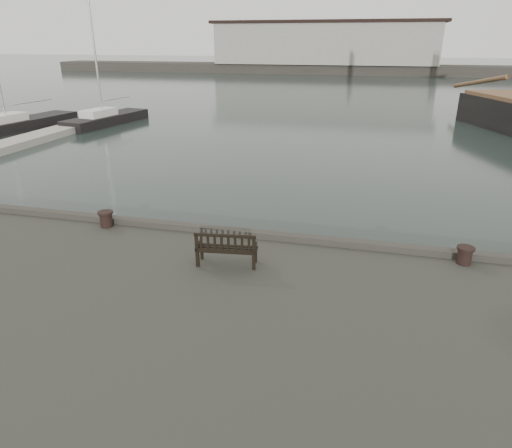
{
  "coord_description": "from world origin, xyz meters",
  "views": [
    {
      "loc": [
        3.44,
        -11.74,
        6.79
      ],
      "look_at": [
        0.59,
        -0.5,
        2.1
      ],
      "focal_mm": 32.0,
      "sensor_mm": 36.0,
      "label": 1
    }
  ],
  "objects_px": {
    "bollard_left": "(106,219)",
    "bollard_right": "(465,255)",
    "yacht_b": "(14,127)",
    "yacht_d": "(107,121)",
    "bench": "(227,254)"
  },
  "relations": [
    {
      "from": "bollard_right",
      "to": "yacht_b",
      "type": "relative_size",
      "value": 0.03
    },
    {
      "from": "bollard_right",
      "to": "yacht_d",
      "type": "xyz_separation_m",
      "value": [
        -24.89,
        24.3,
        -1.56
      ]
    },
    {
      "from": "yacht_b",
      "to": "yacht_d",
      "type": "distance_m",
      "value": 7.23
    },
    {
      "from": "bench",
      "to": "bollard_left",
      "type": "relative_size",
      "value": 3.27
    },
    {
      "from": "bollard_left",
      "to": "bollard_right",
      "type": "distance_m",
      "value": 10.04
    },
    {
      "from": "bench",
      "to": "yacht_b",
      "type": "distance_m",
      "value": 32.7
    },
    {
      "from": "bollard_right",
      "to": "yacht_b",
      "type": "height_order",
      "value": "yacht_b"
    },
    {
      "from": "bollard_left",
      "to": "yacht_d",
      "type": "bearing_deg",
      "value": 121.43
    },
    {
      "from": "bollard_left",
      "to": "yacht_b",
      "type": "relative_size",
      "value": 0.03
    },
    {
      "from": "bench",
      "to": "bollard_left",
      "type": "xyz_separation_m",
      "value": [
        -4.28,
        1.51,
        -0.04
      ]
    },
    {
      "from": "yacht_d",
      "to": "bollard_left",
      "type": "bearing_deg",
      "value": -49.73
    },
    {
      "from": "bollard_left",
      "to": "yacht_d",
      "type": "height_order",
      "value": "yacht_d"
    },
    {
      "from": "bollard_left",
      "to": "bollard_right",
      "type": "height_order",
      "value": "bollard_left"
    },
    {
      "from": "yacht_b",
      "to": "yacht_d",
      "type": "relative_size",
      "value": 1.37
    },
    {
      "from": "bollard_right",
      "to": "yacht_d",
      "type": "height_order",
      "value": "yacht_d"
    }
  ]
}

